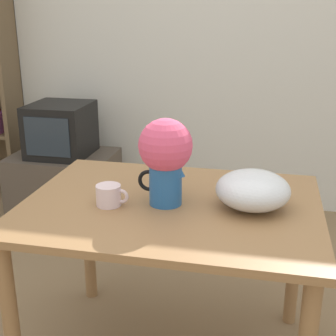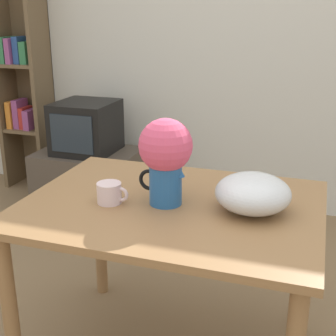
{
  "view_description": "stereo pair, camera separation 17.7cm",
  "coord_description": "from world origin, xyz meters",
  "px_view_note": "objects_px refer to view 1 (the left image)",
  "views": [
    {
      "loc": [
        0.31,
        -1.48,
        1.46
      ],
      "look_at": [
        -0.05,
        0.15,
        0.89
      ],
      "focal_mm": 50.0,
      "sensor_mm": 36.0,
      "label": 1
    },
    {
      "loc": [
        0.48,
        -1.43,
        1.46
      ],
      "look_at": [
        -0.05,
        0.15,
        0.89
      ],
      "focal_mm": 50.0,
      "sensor_mm": 36.0,
      "label": 2
    }
  ],
  "objects_px": {
    "flower_vase": "(165,155)",
    "white_bowl": "(253,190)",
    "tv_set": "(61,130)",
    "coffee_mug": "(109,195)"
  },
  "relations": [
    {
      "from": "flower_vase",
      "to": "coffee_mug",
      "type": "height_order",
      "value": "flower_vase"
    },
    {
      "from": "flower_vase",
      "to": "tv_set",
      "type": "bearing_deg",
      "value": 128.06
    },
    {
      "from": "coffee_mug",
      "to": "tv_set",
      "type": "bearing_deg",
      "value": 121.2
    },
    {
      "from": "white_bowl",
      "to": "tv_set",
      "type": "height_order",
      "value": "white_bowl"
    },
    {
      "from": "white_bowl",
      "to": "tv_set",
      "type": "distance_m",
      "value": 1.96
    },
    {
      "from": "flower_vase",
      "to": "white_bowl",
      "type": "relative_size",
      "value": 1.2
    },
    {
      "from": "flower_vase",
      "to": "white_bowl",
      "type": "bearing_deg",
      "value": 5.72
    },
    {
      "from": "tv_set",
      "to": "coffee_mug",
      "type": "bearing_deg",
      "value": -58.8
    },
    {
      "from": "flower_vase",
      "to": "tv_set",
      "type": "relative_size",
      "value": 0.77
    },
    {
      "from": "white_bowl",
      "to": "tv_set",
      "type": "relative_size",
      "value": 0.64
    }
  ]
}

